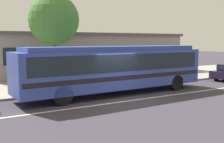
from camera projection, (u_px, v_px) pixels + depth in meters
ground_plane at (116, 99)px, 15.08m from camera, size 120.00×120.00×0.00m
sidewalk_slab at (70, 82)px, 20.65m from camera, size 60.00×8.00×0.12m
lane_stripe_center at (124, 101)px, 14.40m from camera, size 56.00×0.16×0.01m
transit_bus at (115, 66)px, 16.26m from camera, size 11.78×2.73×2.84m
pedestrian_waiting_near_sign at (85, 73)px, 17.50m from camera, size 0.45×0.45×1.74m
pedestrian_walking_along_curb at (79, 73)px, 17.39m from camera, size 0.48×0.48×1.68m
street_tree_near_stop at (54, 20)px, 18.99m from camera, size 3.50×3.50×6.23m
station_building at (85, 53)px, 27.67m from camera, size 18.81×8.15×3.87m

